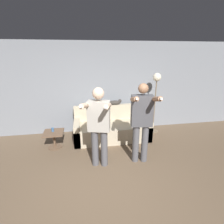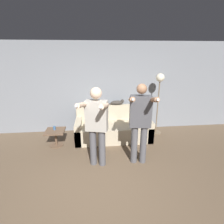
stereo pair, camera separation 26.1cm
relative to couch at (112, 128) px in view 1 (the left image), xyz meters
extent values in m
plane|color=brown|center=(-0.48, -2.12, -0.27)|extent=(16.00, 16.00, 0.00)
cube|color=gray|center=(-0.48, 0.61, 1.03)|extent=(10.00, 0.05, 2.60)
cube|color=beige|center=(0.00, -0.04, -0.06)|extent=(2.04, 0.92, 0.43)
cube|color=beige|center=(0.00, 0.35, 0.37)|extent=(2.04, 0.14, 0.43)
cube|color=beige|center=(-0.94, -0.04, 0.01)|extent=(0.16, 0.92, 0.57)
cube|color=beige|center=(0.94, -0.04, 0.01)|extent=(0.16, 0.92, 0.57)
cylinder|color=#56565B|center=(-0.55, -1.21, 0.13)|extent=(0.14, 0.14, 0.81)
cylinder|color=#56565B|center=(-0.37, -1.26, 0.13)|extent=(0.14, 0.14, 0.81)
cube|color=#B7B2A8|center=(-0.46, -1.23, 0.84)|extent=(0.47, 0.32, 0.61)
sphere|color=beige|center=(-0.46, -1.23, 1.29)|extent=(0.23, 0.23, 0.23)
cylinder|color=beige|center=(-0.72, -1.42, 1.12)|extent=(0.22, 0.51, 0.19)
cube|color=white|center=(-0.78, -1.65, 1.17)|extent=(0.07, 0.13, 0.06)
cylinder|color=beige|center=(-0.32, -1.52, 1.12)|extent=(0.22, 0.51, 0.19)
cube|color=white|center=(-0.39, -1.76, 1.17)|extent=(0.07, 0.13, 0.06)
cylinder|color=#56565B|center=(0.32, -1.22, 0.15)|extent=(0.14, 0.14, 0.85)
cylinder|color=#56565B|center=(0.51, -1.25, 0.15)|extent=(0.14, 0.14, 0.85)
cube|color=#4C4C51|center=(0.42, -1.23, 0.90)|extent=(0.46, 0.28, 0.64)
sphere|color=#9E7051|center=(0.42, -1.23, 1.35)|extent=(0.20, 0.20, 0.20)
cylinder|color=#9E7051|center=(0.18, -1.44, 1.20)|extent=(0.16, 0.51, 0.22)
cube|color=white|center=(0.15, -1.68, 1.27)|extent=(0.05, 0.13, 0.07)
cylinder|color=#9E7051|center=(0.59, -1.50, 1.20)|extent=(0.16, 0.51, 0.22)
cube|color=white|center=(0.55, -1.74, 1.27)|extent=(0.05, 0.13, 0.07)
ellipsoid|color=#3D3833|center=(0.15, 0.35, 0.65)|extent=(0.37, 0.14, 0.12)
sphere|color=#3D3833|center=(0.30, 0.35, 0.69)|extent=(0.10, 0.10, 0.10)
ellipsoid|color=#3D3833|center=(-0.05, 0.37, 0.61)|extent=(0.20, 0.04, 0.04)
cone|color=#3D3833|center=(0.29, 0.33, 0.73)|extent=(0.03, 0.03, 0.03)
cone|color=#3D3833|center=(0.29, 0.36, 0.73)|extent=(0.03, 0.03, 0.03)
cylinder|color=#756047|center=(1.30, 0.17, -0.26)|extent=(0.32, 0.32, 0.02)
cylinder|color=#756047|center=(1.30, 0.17, 0.52)|extent=(0.03, 0.03, 1.58)
sphere|color=white|center=(1.30, 0.17, 1.37)|extent=(0.23, 0.23, 0.23)
cylinder|color=brown|center=(-1.51, -0.31, -0.26)|extent=(0.34, 0.34, 0.02)
cylinder|color=brown|center=(-1.51, -0.31, -0.08)|extent=(0.06, 0.06, 0.39)
cube|color=brown|center=(-1.51, -0.31, 0.13)|extent=(0.48, 0.48, 0.03)
cylinder|color=#3D6693|center=(-1.53, -0.27, 0.20)|extent=(0.06, 0.06, 0.10)
camera|label=1|loc=(-0.74, -4.43, 2.00)|focal=28.00mm
camera|label=2|loc=(-0.48, -4.46, 2.00)|focal=28.00mm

